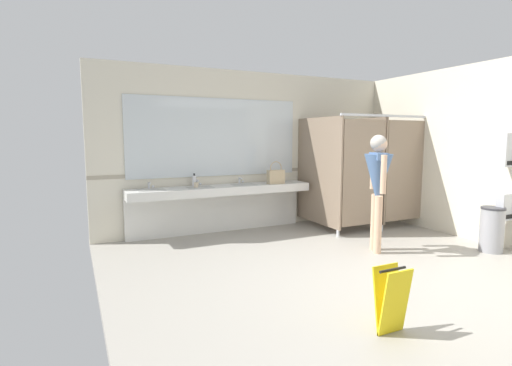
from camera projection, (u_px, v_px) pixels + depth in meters
The scene contains 14 objects.
ground_plane at pixel (377, 285), 4.51m from camera, with size 5.97×6.83×0.10m, color #9E998E.
wall_back at pixel (259, 151), 7.18m from camera, with size 5.97×0.12×2.85m, color beige.
wall_back_tile_band at pixel (261, 171), 7.17m from camera, with size 5.97×0.01×0.06m, color #9E937F.
vanity_counter at pixel (221, 198), 6.67m from camera, with size 3.18×0.53×0.96m.
mirror_panel at pixel (216, 137), 6.72m from camera, with size 3.08×0.02×1.35m, color silver.
bathroom_stalls at pixel (367, 169), 7.14m from camera, with size 1.99×1.34×2.06m.
paper_towel_dispenser_upper at pixel (510, 150), 5.61m from camera, with size 0.36×0.13×0.49m.
paper_towel_dispenser_lower at pixel (508, 207), 5.68m from camera, with size 0.40×0.13×0.39m.
trash_bin at pixel (492, 229), 5.63m from camera, with size 0.33×0.33×0.66m.
person_standing at pixel (378, 178), 5.54m from camera, with size 0.54×0.54×1.71m.
handbag at pixel (276, 176), 6.85m from camera, with size 0.31×0.12×0.40m.
soap_dispenser at pixel (194, 181), 6.51m from camera, with size 0.07×0.07×0.22m.
paper_cup at pixel (196, 185), 6.34m from camera, with size 0.07×0.07×0.08m, color beige.
wet_floor_sign at pixel (391, 299), 3.27m from camera, with size 0.28×0.19×0.58m.
Camera 1 is at (-3.16, -3.30, 1.67)m, focal length 26.99 mm.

